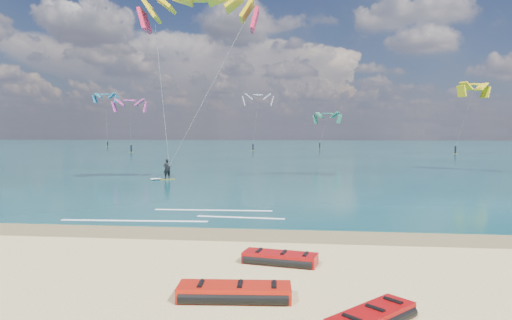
% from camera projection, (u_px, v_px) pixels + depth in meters
% --- Properties ---
extents(ground, '(320.00, 320.00, 0.00)m').
position_uv_depth(ground, '(255.00, 165.00, 54.94)').
color(ground, tan).
rests_on(ground, ground).
extents(wet_sand_strip, '(320.00, 2.40, 0.01)m').
position_uv_depth(wet_sand_strip, '(150.00, 232.00, 18.24)').
color(wet_sand_strip, olive).
rests_on(wet_sand_strip, ground).
extents(sea, '(320.00, 200.00, 0.04)m').
position_uv_depth(sea, '(283.00, 147.00, 118.43)').
color(sea, '#0A373B').
rests_on(sea, ground).
extents(packed_kite_left, '(3.00, 1.38, 0.43)m').
position_uv_depth(packed_kite_left, '(234.00, 300.00, 10.91)').
color(packed_kite_left, red).
rests_on(packed_kite_left, ground).
extents(packed_kite_mid, '(2.61, 1.55, 0.40)m').
position_uv_depth(packed_kite_mid, '(280.00, 264.00, 13.88)').
color(packed_kite_mid, '#AB0B0C').
rests_on(packed_kite_mid, ground).
extents(kitesurfer_main, '(11.35, 5.92, 15.53)m').
position_uv_depth(kitesurfer_main, '(184.00, 79.00, 35.21)').
color(kitesurfer_main, gold).
rests_on(kitesurfer_main, sea).
extents(shoreline_foam, '(10.02, 3.63, 0.01)m').
position_uv_depth(shoreline_foam, '(190.00, 216.00, 21.55)').
color(shoreline_foam, white).
rests_on(shoreline_foam, ground).
extents(distant_kites, '(85.72, 33.64, 13.66)m').
position_uv_depth(distant_kites, '(241.00, 124.00, 95.61)').
color(distant_kites, teal).
rests_on(distant_kites, ground).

